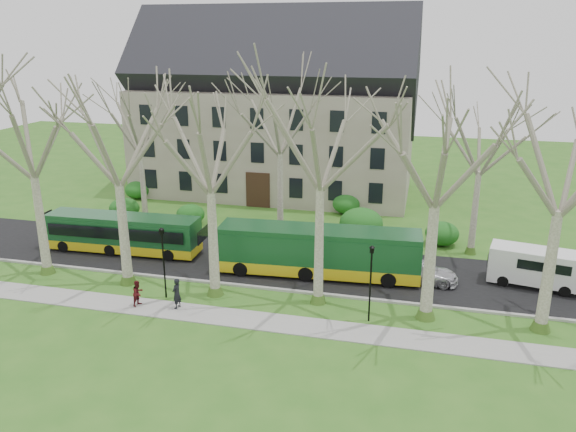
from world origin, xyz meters
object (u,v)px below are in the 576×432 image
(van_a, at_px, (536,268))
(pedestrian_a, at_px, (177,293))
(bus_lead, at_px, (123,233))
(bus_follow, at_px, (319,251))
(sedan, at_px, (420,272))
(pedestrian_b, at_px, (138,293))

(van_a, xyz_separation_m, pedestrian_a, (-20.18, -8.06, -0.28))
(bus_lead, bearing_deg, pedestrian_a, -46.28)
(bus_lead, xyz_separation_m, bus_follow, (14.29, -0.68, 0.23))
(bus_lead, xyz_separation_m, van_a, (27.59, 0.78, -0.20))
(bus_lead, height_order, bus_follow, bus_follow)
(sedan, bearing_deg, van_a, -79.95)
(sedan, relative_size, pedestrian_a, 2.58)
(van_a, relative_size, pedestrian_b, 3.56)
(bus_follow, height_order, pedestrian_b, bus_follow)
(bus_follow, xyz_separation_m, pedestrian_b, (-9.18, -6.81, -0.85))
(pedestrian_b, bearing_deg, bus_follow, -38.69)
(bus_follow, distance_m, pedestrian_a, 9.56)
(bus_lead, height_order, van_a, bus_lead)
(sedan, distance_m, van_a, 6.98)
(bus_follow, bearing_deg, pedestrian_a, -139.68)
(pedestrian_a, distance_m, pedestrian_b, 2.31)
(van_a, relative_size, pedestrian_a, 3.01)
(bus_lead, distance_m, pedestrian_b, 9.09)
(van_a, height_order, pedestrian_b, van_a)
(sedan, bearing_deg, bus_lead, 90.21)
(bus_follow, distance_m, sedan, 6.51)
(bus_follow, xyz_separation_m, sedan, (6.43, 0.37, -0.93))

